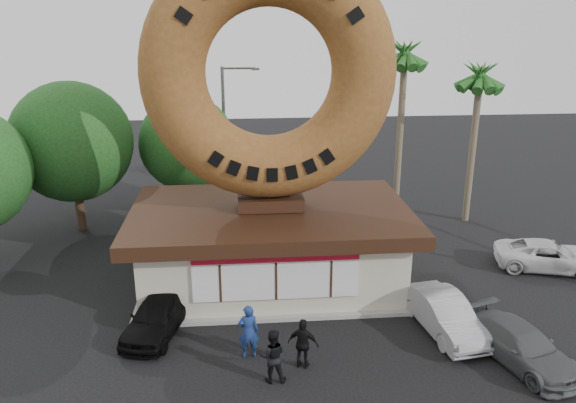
% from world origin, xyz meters
% --- Properties ---
extents(ground, '(90.00, 90.00, 0.00)m').
position_xyz_m(ground, '(0.00, 0.00, 0.00)').
color(ground, black).
rests_on(ground, ground).
extents(donut_shop, '(11.20, 7.20, 3.80)m').
position_xyz_m(donut_shop, '(0.00, 5.98, 1.77)').
color(donut_shop, '#BDB4A1').
rests_on(donut_shop, ground).
extents(giant_donut, '(9.60, 2.45, 9.60)m').
position_xyz_m(giant_donut, '(0.00, 6.00, 8.60)').
color(giant_donut, brown).
rests_on(giant_donut, donut_shop).
extents(tree_west, '(6.00, 6.00, 7.65)m').
position_xyz_m(tree_west, '(-9.50, 13.00, 4.64)').
color(tree_west, '#473321').
rests_on(tree_west, ground).
extents(tree_mid, '(5.20, 5.20, 6.63)m').
position_xyz_m(tree_mid, '(-4.00, 15.00, 4.02)').
color(tree_mid, '#473321').
rests_on(tree_mid, ground).
extents(palm_near, '(2.60, 2.60, 9.75)m').
position_xyz_m(palm_near, '(7.50, 14.00, 8.41)').
color(palm_near, '#726651').
rests_on(palm_near, ground).
extents(palm_far, '(2.60, 2.60, 8.75)m').
position_xyz_m(palm_far, '(11.00, 12.50, 7.48)').
color(palm_far, '#726651').
rests_on(palm_far, ground).
extents(street_lamp, '(2.11, 0.20, 8.00)m').
position_xyz_m(street_lamp, '(-1.86, 16.00, 4.48)').
color(street_lamp, '#59595E').
rests_on(street_lamp, ground).
extents(person_left, '(0.73, 0.52, 1.88)m').
position_xyz_m(person_left, '(-1.06, 0.66, 0.94)').
color(person_left, navy).
rests_on(person_left, ground).
extents(person_center, '(0.88, 0.71, 1.74)m').
position_xyz_m(person_center, '(-0.37, -0.68, 0.87)').
color(person_center, black).
rests_on(person_center, ground).
extents(person_right, '(1.07, 0.74, 1.69)m').
position_xyz_m(person_right, '(0.64, -0.07, 0.85)').
color(person_right, black).
rests_on(person_right, ground).
extents(car_black, '(2.52, 4.18, 1.33)m').
position_xyz_m(car_black, '(-4.21, 2.45, 0.67)').
color(car_black, black).
rests_on(car_black, ground).
extents(car_silver, '(2.02, 4.26, 1.35)m').
position_xyz_m(car_silver, '(5.84, 1.59, 0.67)').
color(car_silver, '#9D9DA2').
rests_on(car_silver, ground).
extents(car_grey, '(2.89, 4.52, 1.22)m').
position_xyz_m(car_grey, '(7.66, -0.40, 0.61)').
color(car_grey, '#545859').
rests_on(car_grey, ground).
extents(car_white, '(4.87, 3.19, 1.25)m').
position_xyz_m(car_white, '(12.22, 6.22, 0.62)').
color(car_white, silver).
rests_on(car_white, ground).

